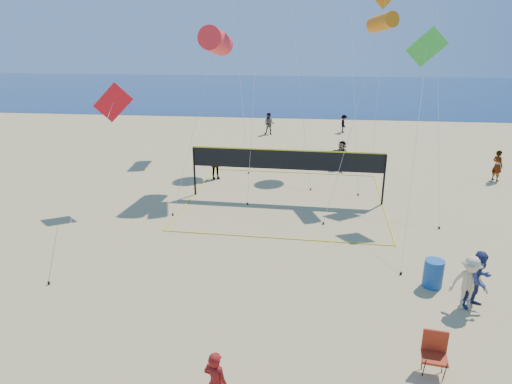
# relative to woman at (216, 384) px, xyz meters

# --- Properties ---
(ground) EXTENTS (120.00, 120.00, 0.00)m
(ground) POSITION_rel_woman_xyz_m (1.80, 1.19, -0.82)
(ground) COLOR tan
(ground) RESTS_ON ground
(ocean) EXTENTS (140.00, 50.00, 0.03)m
(ocean) POSITION_rel_woman_xyz_m (1.80, 63.19, -0.81)
(ocean) COLOR navy
(ocean) RESTS_ON ground
(woman) EXTENTS (0.70, 0.59, 1.64)m
(woman) POSITION_rel_woman_xyz_m (0.00, 0.00, 0.00)
(woman) COLOR maroon
(woman) RESTS_ON ground
(bystander_a) EXTENTS (1.14, 1.08, 1.86)m
(bystander_a) POSITION_rel_woman_xyz_m (7.15, 5.15, 0.11)
(bystander_a) COLOR navy
(bystander_a) RESTS_ON ground
(bystander_b) EXTENTS (1.16, 0.69, 1.76)m
(bystander_b) POSITION_rel_woman_xyz_m (6.84, 5.03, 0.06)
(bystander_b) COLOR beige
(bystander_b) RESTS_ON ground
(far_person_0) EXTENTS (1.14, 0.86, 1.80)m
(far_person_0) POSITION_rel_woman_xyz_m (-3.56, 17.30, 0.08)
(far_person_0) COLOR gray
(far_person_0) RESTS_ON ground
(far_person_1) EXTENTS (1.50, 1.54, 1.76)m
(far_person_1) POSITION_rel_woman_xyz_m (3.90, 20.46, 0.06)
(far_person_1) COLOR gray
(far_person_1) RESTS_ON ground
(far_person_2) EXTENTS (0.69, 0.78, 1.80)m
(far_person_2) POSITION_rel_woman_xyz_m (12.64, 18.83, 0.08)
(far_person_2) COLOR gray
(far_person_2) RESTS_ON ground
(far_person_3) EXTENTS (0.99, 0.83, 1.82)m
(far_person_3) POSITION_rel_woman_xyz_m (-1.56, 30.18, 0.09)
(far_person_3) COLOR gray
(far_person_3) RESTS_ON ground
(far_person_4) EXTENTS (0.64, 1.03, 1.52)m
(far_person_4) POSITION_rel_woman_xyz_m (4.76, 31.76, -0.06)
(far_person_4) COLOR gray
(far_person_4) RESTS_ON ground
(camp_chair) EXTENTS (0.67, 0.81, 1.24)m
(camp_chair) POSITION_rel_woman_xyz_m (5.10, 1.97, -0.19)
(camp_chair) COLOR #A32812
(camp_chair) RESTS_ON ground
(trash_barrel) EXTENTS (0.83, 0.83, 0.96)m
(trash_barrel) POSITION_rel_woman_xyz_m (6.11, 6.23, -0.34)
(trash_barrel) COLOR #164892
(trash_barrel) RESTS_ON ground
(volleyball_net) EXTENTS (10.17, 10.02, 2.63)m
(volleyball_net) POSITION_rel_woman_xyz_m (0.75, 14.24, 1.00)
(volleyball_net) COLOR black
(volleyball_net) RESTS_ON ground
(kite_0) EXTENTS (1.92, 6.83, 8.50)m
(kite_0) POSITION_rel_woman_xyz_m (-3.18, 16.69, 6.88)
(kite_0) COLOR #FF2529
(kite_0) RESTS_ON ground
(kite_2) EXTENTS (3.40, 6.75, 9.11)m
(kite_2) POSITION_rel_woman_xyz_m (5.22, 16.84, 7.77)
(kite_2) COLOR orange
(kite_2) RESTS_ON ground
(kite_3) EXTENTS (1.95, 8.19, 5.96)m
(kite_3) POSITION_rel_woman_xyz_m (-7.38, 12.53, 3.98)
(kite_3) COLOR red
(kite_3) RESTS_ON ground
(kite_4) EXTENTS (2.51, 7.18, 8.39)m
(kite_4) POSITION_rel_woman_xyz_m (6.74, 13.54, 6.32)
(kite_4) COLOR green
(kite_4) RESTS_ON ground
(kite_9) EXTENTS (1.30, 3.96, 11.14)m
(kite_9) POSITION_rel_woman_xyz_m (6.54, 25.87, 8.87)
(kite_9) COLOR orange
(kite_9) RESTS_ON ground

